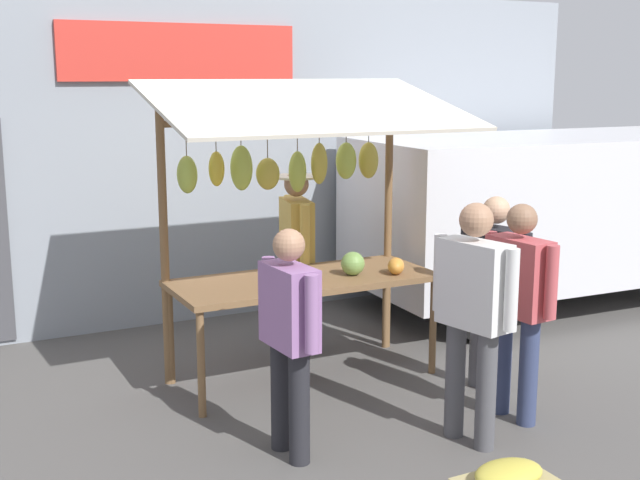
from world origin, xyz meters
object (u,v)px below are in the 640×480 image
Objects in this scene: shopper_with_ponytail at (289,329)px; parked_van at (540,205)px; market_stall at (302,195)px; vendor_with_sunhat at (297,245)px; shopper_in_striped_shirt at (518,297)px; shopper_in_grey_tee at (493,281)px; shopper_with_shopping_bag at (473,306)px.

parked_van is at bearing -65.33° from shopper_with_ponytail.
vendor_with_sunhat is (-0.27, -0.69, -0.57)m from market_stall.
market_stall is 1.67m from shopper_with_ponytail.
shopper_in_striped_shirt is 1.04× the size of shopper_with_ponytail.
shopper_with_shopping_bag is (0.75, 0.73, 0.07)m from shopper_in_grey_tee.
market_stall is 1.50× the size of vendor_with_sunhat.
shopper_with_ponytail is at bearing -14.91° from vendor_with_sunhat.
shopper_with_shopping_bag is at bearing 44.22° from parked_van.
shopper_with_shopping_bag reaches higher than shopper_with_ponytail.
shopper_with_shopping_bag is at bearing 103.15° from shopper_in_striped_shirt.
shopper_in_striped_shirt is 0.36× the size of parked_van.
shopper_in_striped_shirt is (-1.01, 1.53, -0.62)m from market_stall.
shopper_in_striped_shirt is at bearing 30.13° from vendor_with_sunhat.
market_stall is 1.69m from shopper_in_grey_tee.
vendor_with_sunhat is 0.37× the size of parked_van.
shopper_with_shopping_bag is at bearing 105.12° from market_stall.
shopper_with_ponytail is (1.96, 0.35, -0.03)m from shopper_in_grey_tee.
shopper_in_striped_shirt is at bearing 123.53° from market_stall.
shopper_in_striped_shirt is 0.58m from shopper_in_grey_tee.
shopper_with_shopping_bag is 1.27m from shopper_with_ponytail.
shopper_in_grey_tee is at bearing -83.59° from shopper_with_ponytail.
vendor_with_sunhat is 1.07× the size of shopper_with_ponytail.
vendor_with_sunhat is 1.04× the size of shopper_in_grey_tee.
parked_van is at bearing -60.06° from shopper_with_shopping_bag.
shopper_with_ponytail is 4.62m from parked_van.
shopper_in_grey_tee is 1.99m from shopper_with_ponytail.
shopper_in_grey_tee is (-0.95, 1.68, -0.07)m from vendor_with_sunhat.
shopper_with_shopping_bag is 0.38× the size of parked_van.
shopper_in_striped_shirt reaches higher than shopper_with_ponytail.
shopper_with_ponytail is 0.35× the size of parked_van.
vendor_with_sunhat is 1.93m from shopper_in_grey_tee.
shopper_in_grey_tee is 1.02× the size of shopper_with_ponytail.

